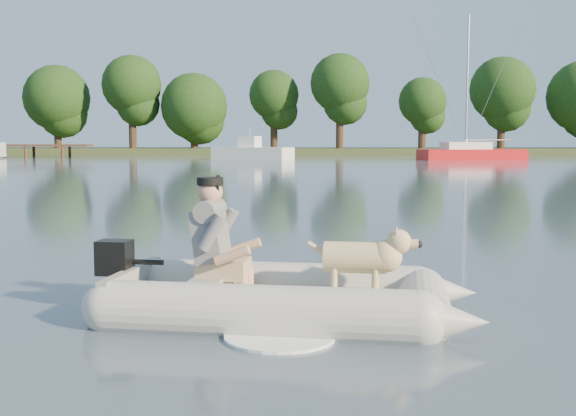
{
  "coord_description": "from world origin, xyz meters",
  "views": [
    {
      "loc": [
        0.38,
        -6.56,
        1.55
      ],
      "look_at": [
        0.21,
        1.71,
        0.75
      ],
      "focal_mm": 45.0,
      "sensor_mm": 36.0,
      "label": 1
    }
  ],
  "objects_px": {
    "man": "(213,232)",
    "motorboat": "(252,144)",
    "dinghy": "(285,255)",
    "dog": "(355,263)",
    "sailboat": "(471,153)"
  },
  "relations": [
    {
      "from": "dinghy",
      "to": "dog",
      "type": "relative_size",
      "value": 5.01
    },
    {
      "from": "man",
      "to": "dog",
      "type": "height_order",
      "value": "man"
    },
    {
      "from": "dinghy",
      "to": "man",
      "type": "height_order",
      "value": "man"
    },
    {
      "from": "dog",
      "to": "sailboat",
      "type": "xyz_separation_m",
      "value": [
        11.49,
        45.69,
        -0.03
      ]
    },
    {
      "from": "man",
      "to": "sailboat",
      "type": "bearing_deg",
      "value": 82.31
    },
    {
      "from": "man",
      "to": "sailboat",
      "type": "height_order",
      "value": "sailboat"
    },
    {
      "from": "sailboat",
      "to": "motorboat",
      "type": "bearing_deg",
      "value": 168.44
    },
    {
      "from": "man",
      "to": "motorboat",
      "type": "height_order",
      "value": "motorboat"
    },
    {
      "from": "dinghy",
      "to": "motorboat",
      "type": "bearing_deg",
      "value": 102.33
    },
    {
      "from": "dinghy",
      "to": "dog",
      "type": "height_order",
      "value": "dinghy"
    },
    {
      "from": "man",
      "to": "dog",
      "type": "distance_m",
      "value": 1.28
    },
    {
      "from": "man",
      "to": "motorboat",
      "type": "xyz_separation_m",
      "value": [
        -2.84,
        45.08,
        0.4
      ]
    },
    {
      "from": "dinghy",
      "to": "sailboat",
      "type": "distance_m",
      "value": 47.23
    },
    {
      "from": "dinghy",
      "to": "dog",
      "type": "distance_m",
      "value": 0.61
    },
    {
      "from": "sailboat",
      "to": "man",
      "type": "bearing_deg",
      "value": -118.8
    }
  ]
}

